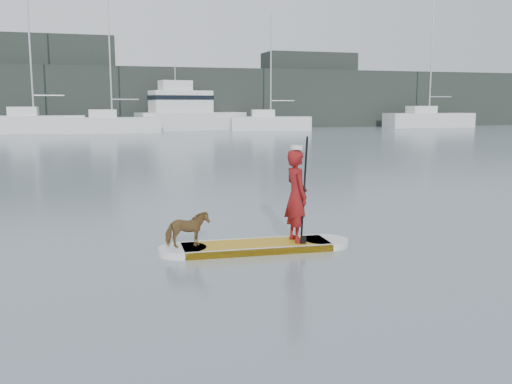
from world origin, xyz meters
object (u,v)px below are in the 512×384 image
object	(u,v)px
sailboat_d	(112,123)
sailboat_e	(270,122)
paddler	(296,196)
sailboat_f	(428,118)
sailboat_c	(33,123)
motor_yacht_a	(187,112)
paddleboard	(256,246)
dog	(187,229)

from	to	relation	value
sailboat_d	sailboat_e	world-z (taller)	sailboat_d
paddler	sailboat_d	bearing A→B (deg)	-1.55
sailboat_d	sailboat_f	distance (m)	32.57
sailboat_c	motor_yacht_a	size ratio (longest dim) A/B	1.13
paddler	sailboat_e	xyz separation A→B (m)	(13.32, 41.99, -0.15)
sailboat_e	motor_yacht_a	size ratio (longest dim) A/B	1.01
sailboat_f	sailboat_c	bearing A→B (deg)	-177.25
sailboat_f	sailboat_d	bearing A→B (deg)	-174.46
sailboat_c	sailboat_d	world-z (taller)	sailboat_c
sailboat_d	sailboat_f	bearing A→B (deg)	3.27
paddleboard	sailboat_f	world-z (taller)	sailboat_f
dog	sailboat_c	distance (m)	43.00
sailboat_d	dog	bearing A→B (deg)	-91.84
motor_yacht_a	dog	bearing A→B (deg)	-110.03
dog	sailboat_c	bearing A→B (deg)	2.56
sailboat_c	sailboat_e	xyz separation A→B (m)	(20.78, -0.76, -0.11)
sailboat_e	sailboat_f	distance (m)	18.13
paddler	dog	xyz separation A→B (m)	(-1.87, 0.11, -0.49)
sailboat_c	paddler	bearing A→B (deg)	-78.32
paddler	sailboat_c	xyz separation A→B (m)	(-7.45, 42.75, -0.03)
paddleboard	motor_yacht_a	size ratio (longest dim) A/B	0.31
sailboat_e	motor_yacht_a	distance (m)	7.93
paddleboard	sailboat_e	xyz separation A→B (m)	(14.03, 41.95, 0.70)
sailboat_d	sailboat_e	xyz separation A→B (m)	(14.44, 0.69, -0.07)
sailboat_d	sailboat_c	bearing A→B (deg)	166.37
motor_yacht_a	paddler	bearing A→B (deg)	-107.67
sailboat_e	dog	bearing A→B (deg)	-98.18
dog	sailboat_f	distance (m)	54.75
paddler	sailboat_f	distance (m)	53.72
paddleboard	paddler	world-z (taller)	paddler
paddleboard	motor_yacht_a	bearing A→B (deg)	84.98
sailboat_c	sailboat_f	world-z (taller)	sailboat_f
dog	sailboat_d	bearing A→B (deg)	-5.96
sailboat_c	sailboat_f	distance (m)	38.84
dog	sailboat_f	world-z (taller)	sailboat_f
paddleboard	paddler	xyz separation A→B (m)	(0.71, -0.04, 0.85)
paddler	sailboat_d	xyz separation A→B (m)	(-1.11, 41.30, -0.07)
paddleboard	dog	xyz separation A→B (m)	(-1.16, 0.07, 0.36)
dog	sailboat_d	xyz separation A→B (m)	(0.76, 41.19, 0.42)
sailboat_c	motor_yacht_a	distance (m)	13.57
paddleboard	motor_yacht_a	distance (m)	45.22
paddler	sailboat_e	world-z (taller)	sailboat_e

